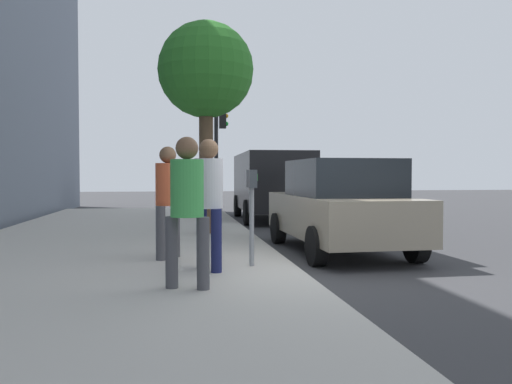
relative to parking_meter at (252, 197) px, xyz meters
The scene contains 10 objects.
ground_plane 1.34m from the parking_meter, 97.46° to the right, with size 80.00×80.00×0.00m, color #38383A.
sidewalk_slab 2.59m from the parking_meter, 92.09° to the left, with size 28.00×6.00×0.15m, color #B7B2A8.
parking_meter is the anchor object (origin of this frame).
pedestrian_at_meter 0.70m from the parking_meter, 112.18° to the left, with size 0.51×0.40×1.84m.
pedestrian_bystander 1.71m from the parking_meter, 145.48° to the left, with size 0.39×0.51×1.78m.
parking_officer 1.50m from the parking_meter, 54.58° to the left, with size 0.47×0.39×1.79m.
parked_sedan_near 2.88m from the parking_meter, 44.32° to the right, with size 4.44×2.05×1.77m.
parked_van_far 9.53m from the parking_meter, 12.13° to the right, with size 5.26×2.24×2.18m.
street_tree 5.18m from the parking_meter, ahead, with size 2.18×2.18×4.82m.
traffic_signal 8.62m from the parking_meter, ahead, with size 0.24×0.44×3.60m.
Camera 1 is at (-7.46, 1.76, 1.49)m, focal length 36.60 mm.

